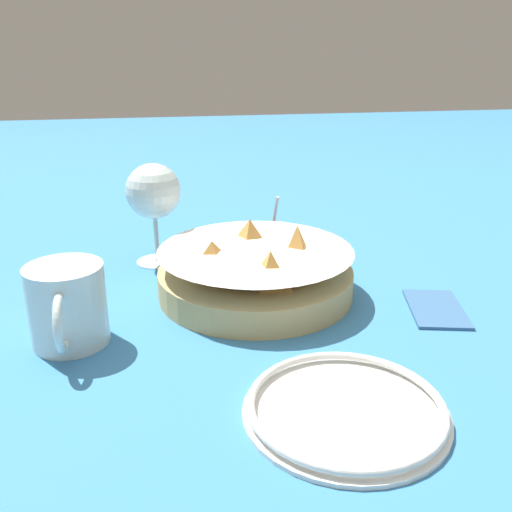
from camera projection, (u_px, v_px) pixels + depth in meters
name	position (u px, v px, depth m)	size (l,w,h in m)	color
ground_plane	(266.00, 293.00, 0.78)	(4.00, 4.00, 0.00)	teal
food_basket	(256.00, 274.00, 0.77)	(0.26, 0.26, 0.09)	tan
sauce_cup	(273.00, 235.00, 0.96)	(0.07, 0.07, 0.09)	#B7B7BC
wine_glass	(154.00, 194.00, 0.86)	(0.08, 0.08, 0.16)	silver
beer_mug	(68.00, 308.00, 0.64)	(0.12, 0.09, 0.09)	silver
side_plate	(346.00, 408.00, 0.53)	(0.19, 0.19, 0.01)	white
napkin	(436.00, 307.00, 0.73)	(0.12, 0.09, 0.01)	#38608E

